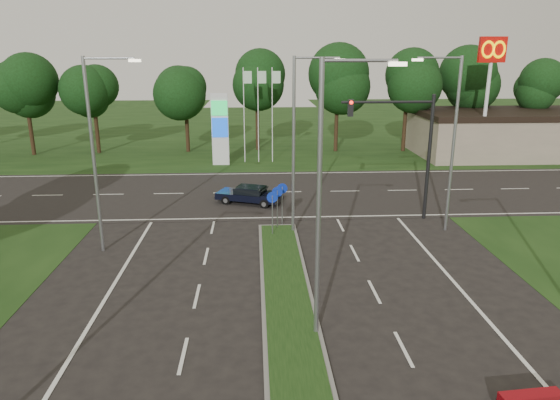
{
  "coord_description": "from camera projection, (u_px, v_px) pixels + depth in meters",
  "views": [
    {
      "loc": [
        -1.18,
        -8.73,
        9.09
      ],
      "look_at": [
        0.05,
        14.66,
        2.2
      ],
      "focal_mm": 32.0,
      "sensor_mm": 36.0,
      "label": 1
    }
  ],
  "objects": [
    {
      "name": "median_kerb",
      "position": [
        297.0,
        370.0,
        14.8
      ],
      "size": [
        2.0,
        26.0,
        0.12
      ],
      "primitive_type": "cube",
      "color": "slate",
      "rests_on": "ground"
    },
    {
      "name": "streetlight_right_far",
      "position": [
        450.0,
        136.0,
        25.33
      ],
      "size": [
        2.53,
        0.22,
        9.0
      ],
      "rotation": [
        0.0,
        0.0,
        3.14
      ],
      "color": "gray",
      "rests_on": "ground"
    },
    {
      "name": "treeline_far",
      "position": [
        267.0,
        78.0,
        47.32
      ],
      "size": [
        6.0,
        6.0,
        9.9
      ],
      "color": "black",
      "rests_on": "ground"
    },
    {
      "name": "gas_pylon",
      "position": [
        223.0,
        127.0,
        41.56
      ],
      "size": [
        5.8,
        1.26,
        8.0
      ],
      "color": "silver",
      "rests_on": "ground"
    },
    {
      "name": "streetlight_median_far",
      "position": [
        298.0,
        137.0,
        24.93
      ],
      "size": [
        2.53,
        0.22,
        9.0
      ],
      "color": "gray",
      "rests_on": "ground"
    },
    {
      "name": "streetlight_median_near",
      "position": [
        326.0,
        189.0,
        15.35
      ],
      "size": [
        2.53,
        0.22,
        9.0
      ],
      "color": "gray",
      "rests_on": "ground"
    },
    {
      "name": "navy_sedan",
      "position": [
        249.0,
        194.0,
        31.34
      ],
      "size": [
        4.3,
        2.95,
        1.09
      ],
      "rotation": [
        0.0,
        0.0,
        1.2
      ],
      "color": "black",
      "rests_on": "ground"
    },
    {
      "name": "commercial_building",
      "position": [
        505.0,
        134.0,
        46.02
      ],
      "size": [
        16.0,
        9.0,
        4.0
      ],
      "primitive_type": "cube",
      "color": "gray",
      "rests_on": "ground"
    },
    {
      "name": "mcdonalds_sign",
      "position": [
        490.0,
        68.0,
        40.27
      ],
      "size": [
        2.2,
        0.47,
        10.4
      ],
      "color": "silver",
      "rests_on": "ground"
    },
    {
      "name": "median_signs",
      "position": [
        277.0,
        200.0,
        26.22
      ],
      "size": [
        1.16,
        1.76,
        2.38
      ],
      "color": "gray",
      "rests_on": "ground"
    },
    {
      "name": "cross_road",
      "position": [
        272.0,
        192.0,
        33.98
      ],
      "size": [
        160.0,
        12.0,
        0.02
      ],
      "primitive_type": "cube",
      "color": "black",
      "rests_on": "ground"
    },
    {
      "name": "verge_far",
      "position": [
        263.0,
        128.0,
        63.68
      ],
      "size": [
        160.0,
        50.0,
        0.02
      ],
      "primitive_type": "cube",
      "color": "black",
      "rests_on": "ground"
    },
    {
      "name": "traffic_signal",
      "position": [
        407.0,
        138.0,
        27.28
      ],
      "size": [
        5.1,
        0.42,
        7.0
      ],
      "color": "black",
      "rests_on": "ground"
    },
    {
      "name": "streetlight_left_far",
      "position": [
        97.0,
        146.0,
        22.55
      ],
      "size": [
        2.53,
        0.22,
        9.0
      ],
      "color": "gray",
      "rests_on": "ground"
    }
  ]
}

